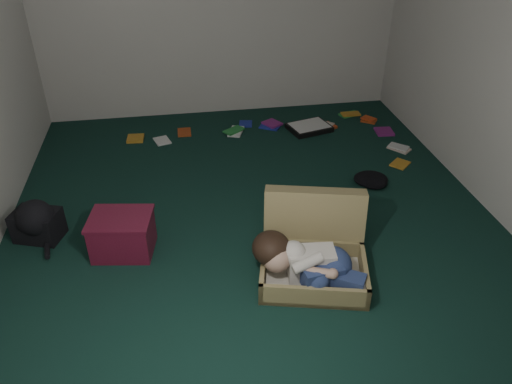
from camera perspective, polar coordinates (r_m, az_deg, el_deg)
name	(u,v)px	position (r m, az deg, el deg)	size (l,w,h in m)	color
floor	(253,218)	(4.18, -0.34, -2.94)	(4.50, 4.50, 0.00)	black
wall_front	(363,292)	(1.67, 12.19, -11.06)	(4.50, 4.50, 0.00)	silver
suitcase	(314,250)	(3.61, 6.60, -6.61)	(0.88, 0.87, 0.54)	#9A8A55
person	(307,262)	(3.44, 5.86, -7.96)	(0.75, 0.52, 0.33)	silver
maroon_bin	(122,234)	(3.87, -15.02, -4.69)	(0.51, 0.43, 0.31)	maroon
backpack	(37,224)	(4.25, -23.70, -3.36)	(0.43, 0.35, 0.26)	black
clothing_pile	(382,178)	(4.71, 14.18, 1.56)	(0.49, 0.40, 0.15)	black
paper_tray	(309,127)	(5.66, 6.10, 7.36)	(0.52, 0.44, 0.06)	black
book_scatter	(288,132)	(5.57, 3.71, 6.80)	(2.94, 1.44, 0.02)	orange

